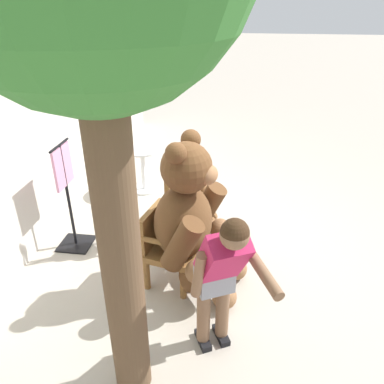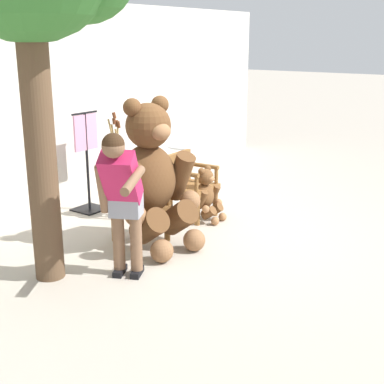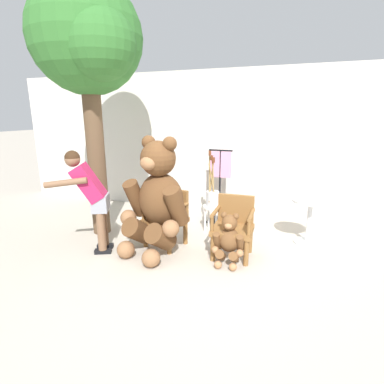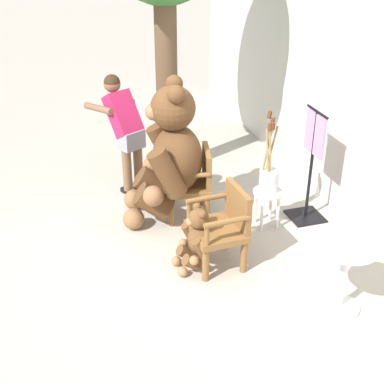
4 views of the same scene
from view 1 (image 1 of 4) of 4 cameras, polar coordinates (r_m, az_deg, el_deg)
The scene contains 11 objects.
ground_plane at distance 4.70m, azimuth 4.91°, elevation -9.43°, with size 60.00×60.00×0.00m, color #B2A899.
back_wall at distance 4.73m, azimuth -24.96°, elevation 7.56°, with size 10.00×0.16×2.80m, color beige.
wooden_chair_left at distance 4.07m, azimuth -3.80°, elevation -7.92°, with size 0.66×0.63×0.86m.
wooden_chair_right at distance 4.94m, azimuth -1.45°, elevation -0.93°, with size 0.59×0.55×0.86m.
teddy_bear_large at distance 3.80m, azimuth -0.07°, elevation -4.02°, with size 1.06×1.05×1.70m.
teddy_bear_small at distance 4.96m, azimuth 1.78°, elevation -2.21°, with size 0.43×0.42×0.72m.
person_visitor at distance 3.02m, azimuth 4.40°, elevation -12.06°, with size 0.70×0.70×1.51m.
white_stool at distance 4.71m, azimuth -11.60°, elevation -4.61°, with size 0.34×0.34×0.46m.
brush_bucket at distance 4.56m, azimuth -11.95°, elevation -1.47°, with size 0.22×0.22×0.95m.
round_side_table at distance 5.99m, azimuth -7.49°, elevation 4.11°, with size 0.56×0.56×0.72m.
clothing_display_stand at distance 4.71m, azimuth -18.41°, elevation -0.42°, with size 0.44×0.40×1.36m.
Camera 1 is at (-3.74, -0.12, 2.84)m, focal length 35.00 mm.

